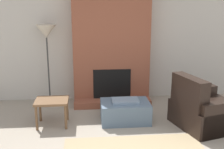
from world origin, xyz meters
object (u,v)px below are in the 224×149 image
object	(u,v)px
armchair	(204,111)
ottoman	(125,111)
side_table	(52,104)
floor_lamp_left	(46,34)

from	to	relation	value
armchair	ottoman	bearing A→B (deg)	59.88
armchair	side_table	xyz separation A→B (m)	(-2.60, 0.29, 0.11)
ottoman	armchair	size ratio (longest dim) A/B	0.71
side_table	armchair	bearing A→B (deg)	-6.44
ottoman	floor_lamp_left	xyz separation A→B (m)	(-1.47, 1.05, 1.29)
side_table	floor_lamp_left	world-z (taller)	floor_lamp_left
ottoman	side_table	xyz separation A→B (m)	(-1.29, -0.05, 0.20)
side_table	floor_lamp_left	bearing A→B (deg)	99.37
armchair	floor_lamp_left	distance (m)	3.34
floor_lamp_left	side_table	bearing A→B (deg)	-80.63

